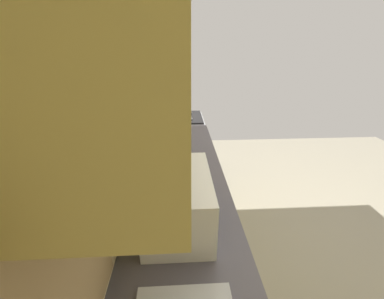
# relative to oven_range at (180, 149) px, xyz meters

# --- Properties ---
(ground_plane) EXTENTS (5.82, 5.82, 0.00)m
(ground_plane) POSITION_rel_oven_range_xyz_m (-1.42, -1.26, -0.48)
(ground_plane) COLOR gray
(wall_back) EXTENTS (3.76, 0.12, 2.67)m
(wall_back) POSITION_rel_oven_range_xyz_m (-1.42, 0.37, 0.86)
(wall_back) COLOR beige
(wall_back) RESTS_ON ground_plane
(counter_run) EXTENTS (2.94, 0.64, 0.93)m
(counter_run) POSITION_rel_oven_range_xyz_m (-1.77, 0.00, -0.02)
(counter_run) COLOR #CDBC62
(counter_run) RESTS_ON ground_plane
(upper_cabinets) EXTENTS (1.90, 0.31, 0.60)m
(upper_cabinets) POSITION_rel_oven_range_xyz_m (-1.77, 0.15, 1.33)
(upper_cabinets) COLOR tan
(window_back_wall) EXTENTS (0.61, 0.02, 0.68)m
(window_back_wall) POSITION_rel_oven_range_xyz_m (-2.60, 0.30, 0.86)
(window_back_wall) COLOR #997A4C
(oven_range) EXTENTS (0.60, 0.63, 1.11)m
(oven_range) POSITION_rel_oven_range_xyz_m (0.00, 0.00, 0.00)
(oven_range) COLOR #B7BABF
(oven_range) RESTS_ON ground_plane
(microwave) EXTENTS (0.53, 0.34, 0.29)m
(microwave) POSITION_rel_oven_range_xyz_m (-1.98, 0.02, 0.59)
(microwave) COLOR white
(microwave) RESTS_ON counter_run
(bowl) EXTENTS (0.18, 0.18, 0.05)m
(bowl) POSITION_rel_oven_range_xyz_m (-1.51, -0.04, 0.48)
(bowl) COLOR gold
(bowl) RESTS_ON counter_run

